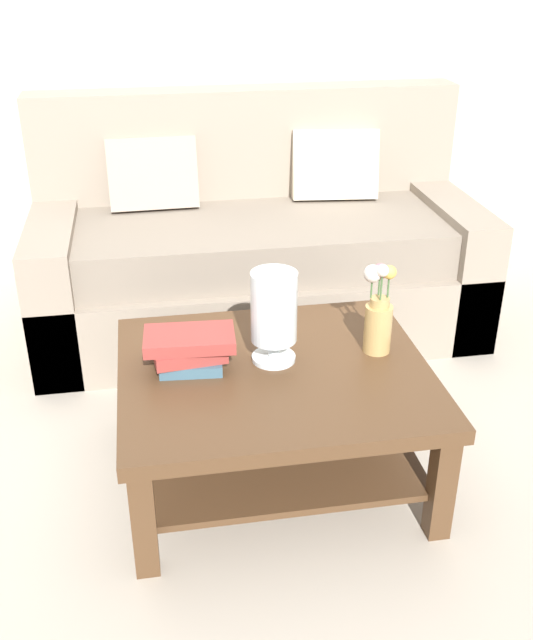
# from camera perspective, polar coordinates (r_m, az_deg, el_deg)

# --- Properties ---
(ground_plane) EXTENTS (10.00, 10.00, 0.00)m
(ground_plane) POSITION_cam_1_polar(r_m,az_deg,el_deg) (2.92, -0.87, -7.40)
(ground_plane) COLOR #ADA393
(back_wall) EXTENTS (6.40, 0.12, 2.70)m
(back_wall) POSITION_cam_1_polar(r_m,az_deg,el_deg) (4.05, -5.00, 22.80)
(back_wall) COLOR beige
(back_wall) RESTS_ON ground
(couch) EXTENTS (2.01, 0.90, 1.06)m
(couch) POSITION_cam_1_polar(r_m,az_deg,el_deg) (3.47, -0.83, 5.36)
(couch) COLOR gray
(couch) RESTS_ON ground
(coffee_table) EXTENTS (1.01, 0.87, 0.42)m
(coffee_table) POSITION_cam_1_polar(r_m,az_deg,el_deg) (2.46, 0.40, -6.10)
(coffee_table) COLOR #4C331E
(coffee_table) RESTS_ON ground
(book_stack_main) EXTENTS (0.30, 0.23, 0.12)m
(book_stack_main) POSITION_cam_1_polar(r_m,az_deg,el_deg) (2.41, -6.01, -2.11)
(book_stack_main) COLOR #3D6075
(book_stack_main) RESTS_ON coffee_table
(glass_hurricane_vase) EXTENTS (0.15, 0.15, 0.31)m
(glass_hurricane_vase) POSITION_cam_1_polar(r_m,az_deg,el_deg) (2.36, 0.57, 0.71)
(glass_hurricane_vase) COLOR silver
(glass_hurricane_vase) RESTS_ON coffee_table
(flower_pitcher) EXTENTS (0.11, 0.10, 0.32)m
(flower_pitcher) POSITION_cam_1_polar(r_m,az_deg,el_deg) (2.46, 8.64, 0.54)
(flower_pitcher) COLOR tan
(flower_pitcher) RESTS_ON coffee_table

